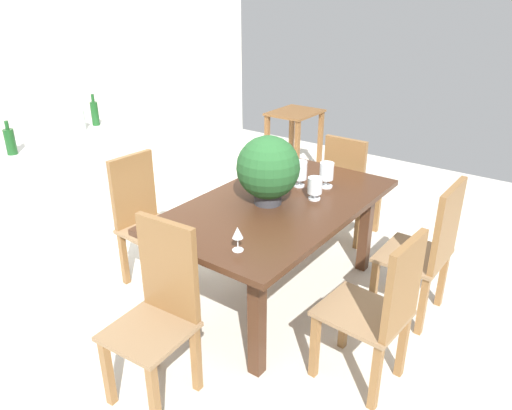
# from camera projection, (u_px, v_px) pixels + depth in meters

# --- Properties ---
(ground_plane) EXTENTS (7.04, 7.04, 0.00)m
(ground_plane) POSITION_uv_depth(u_px,v_px,m) (249.00, 283.00, 3.76)
(ground_plane) COLOR silver
(back_wall) EXTENTS (6.40, 0.10, 2.60)m
(back_wall) POSITION_uv_depth(u_px,v_px,m) (32.00, 79.00, 4.63)
(back_wall) COLOR silver
(back_wall) RESTS_ON ground
(dining_table) EXTENTS (1.76, 1.02, 0.76)m
(dining_table) POSITION_uv_depth(u_px,v_px,m) (278.00, 215.00, 3.35)
(dining_table) COLOR #422616
(dining_table) RESTS_ON ground
(chair_foot_end) EXTENTS (0.48, 0.40, 0.97)m
(chair_foot_end) POSITION_uv_depth(u_px,v_px,m) (349.00, 185.00, 4.22)
(chair_foot_end) COLOR brown
(chair_foot_end) RESTS_ON ground
(chair_far_left) EXTENTS (0.43, 0.47, 0.99)m
(chair_far_left) POSITION_uv_depth(u_px,v_px,m) (144.00, 216.00, 3.62)
(chair_far_left) COLOR brown
(chair_far_left) RESTS_ON ground
(chair_head_end) EXTENTS (0.44, 0.44, 1.02)m
(chair_head_end) POSITION_uv_depth(u_px,v_px,m) (160.00, 305.00, 2.58)
(chair_head_end) COLOR brown
(chair_head_end) RESTS_ON ground
(chair_near_left) EXTENTS (0.43, 0.48, 0.97)m
(chair_near_left) POSITION_uv_depth(u_px,v_px,m) (381.00, 308.00, 2.60)
(chair_near_left) COLOR brown
(chair_near_left) RESTS_ON ground
(chair_near_right) EXTENTS (0.48, 0.42, 0.99)m
(chair_near_right) POSITION_uv_depth(u_px,v_px,m) (430.00, 246.00, 3.18)
(chair_near_right) COLOR brown
(chair_near_right) RESTS_ON ground
(flower_centerpiece) EXTENTS (0.42, 0.42, 0.47)m
(flower_centerpiece) POSITION_uv_depth(u_px,v_px,m) (268.00, 169.00, 3.19)
(flower_centerpiece) COLOR #333338
(flower_centerpiece) RESTS_ON dining_table
(crystal_vase_left) EXTENTS (0.10, 0.10, 0.19)m
(crystal_vase_left) POSITION_uv_depth(u_px,v_px,m) (327.00, 172.00, 3.51)
(crystal_vase_left) COLOR silver
(crystal_vase_left) RESTS_ON dining_table
(crystal_vase_center_near) EXTENTS (0.11, 0.11, 0.19)m
(crystal_vase_center_near) POSITION_uv_depth(u_px,v_px,m) (299.00, 171.00, 3.52)
(crystal_vase_center_near) COLOR silver
(crystal_vase_center_near) RESTS_ON dining_table
(crystal_vase_right) EXTENTS (0.10, 0.10, 0.16)m
(crystal_vase_right) POSITION_uv_depth(u_px,v_px,m) (315.00, 186.00, 3.31)
(crystal_vase_right) COLOR silver
(crystal_vase_right) RESTS_ON dining_table
(wine_glass) EXTENTS (0.06, 0.06, 0.15)m
(wine_glass) POSITION_uv_depth(u_px,v_px,m) (238.00, 234.00, 2.66)
(wine_glass) COLOR silver
(wine_glass) RESTS_ON dining_table
(kitchen_counter) EXTENTS (1.59, 0.52, 0.97)m
(kitchen_counter) POSITION_uv_depth(u_px,v_px,m) (44.00, 198.00, 4.07)
(kitchen_counter) COLOR silver
(kitchen_counter) RESTS_ON ground
(wine_bottle_green) EXTENTS (0.07, 0.07, 0.25)m
(wine_bottle_green) POSITION_uv_depth(u_px,v_px,m) (81.00, 120.00, 4.16)
(wine_bottle_green) COLOR #B2BFB7
(wine_bottle_green) RESTS_ON kitchen_counter
(wine_bottle_amber) EXTENTS (0.07, 0.07, 0.25)m
(wine_bottle_amber) POSITION_uv_depth(u_px,v_px,m) (10.00, 141.00, 3.56)
(wine_bottle_amber) COLOR #194C1E
(wine_bottle_amber) RESTS_ON kitchen_counter
(wine_bottle_tall) EXTENTS (0.07, 0.07, 0.28)m
(wine_bottle_tall) POSITION_uv_depth(u_px,v_px,m) (95.00, 113.00, 4.31)
(wine_bottle_tall) COLOR #194C1E
(wine_bottle_tall) RESTS_ON kitchen_counter
(side_table) EXTENTS (0.62, 0.50, 0.76)m
(side_table) POSITION_uv_depth(u_px,v_px,m) (295.00, 128.00, 5.80)
(side_table) COLOR brown
(side_table) RESTS_ON ground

